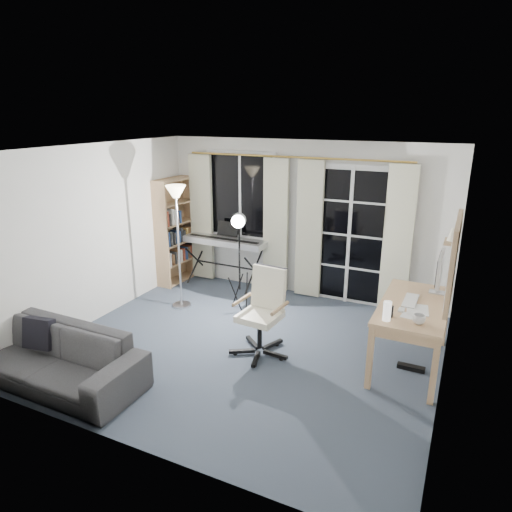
{
  "coord_description": "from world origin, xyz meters",
  "views": [
    {
      "loc": [
        2.28,
        -4.51,
        2.79
      ],
      "look_at": [
        -0.02,
        0.35,
        1.08
      ],
      "focal_mm": 32.0,
      "sensor_mm": 36.0,
      "label": 1
    }
  ],
  "objects_px": {
    "monitor": "(440,270)",
    "desk": "(413,312)",
    "mug": "(419,318)",
    "office_chair": "(265,303)",
    "studio_light": "(239,232)",
    "bookshelf": "(174,234)",
    "keyboard_piano": "(225,242)",
    "torchiere_lamp": "(177,211)",
    "sofa": "(51,349)"
  },
  "relations": [
    {
      "from": "studio_light",
      "to": "office_chair",
      "type": "xyz_separation_m",
      "value": [
        0.77,
        -0.84,
        -0.59
      ]
    },
    {
      "from": "bookshelf",
      "to": "torchiere_lamp",
      "type": "height_order",
      "value": "torchiere_lamp"
    },
    {
      "from": "bookshelf",
      "to": "studio_light",
      "type": "xyz_separation_m",
      "value": [
        1.58,
        -0.7,
        0.36
      ]
    },
    {
      "from": "mug",
      "to": "desk",
      "type": "bearing_deg",
      "value": 101.31
    },
    {
      "from": "torchiere_lamp",
      "to": "monitor",
      "type": "relative_size",
      "value": 3.32
    },
    {
      "from": "keyboard_piano",
      "to": "monitor",
      "type": "height_order",
      "value": "monitor"
    },
    {
      "from": "sofa",
      "to": "bookshelf",
      "type": "bearing_deg",
      "value": 101.27
    },
    {
      "from": "studio_light",
      "to": "sofa",
      "type": "height_order",
      "value": "studio_light"
    },
    {
      "from": "torchiere_lamp",
      "to": "mug",
      "type": "distance_m",
      "value": 3.55
    },
    {
      "from": "office_chair",
      "to": "mug",
      "type": "height_order",
      "value": "office_chair"
    },
    {
      "from": "desk",
      "to": "keyboard_piano",
      "type": "bearing_deg",
      "value": 158.44
    },
    {
      "from": "bookshelf",
      "to": "keyboard_piano",
      "type": "distance_m",
      "value": 0.91
    },
    {
      "from": "office_chair",
      "to": "desk",
      "type": "distance_m",
      "value": 1.69
    },
    {
      "from": "bookshelf",
      "to": "keyboard_piano",
      "type": "bearing_deg",
      "value": 9.47
    },
    {
      "from": "sofa",
      "to": "desk",
      "type": "bearing_deg",
      "value": 30.74
    },
    {
      "from": "studio_light",
      "to": "mug",
      "type": "height_order",
      "value": "studio_light"
    },
    {
      "from": "office_chair",
      "to": "desk",
      "type": "xyz_separation_m",
      "value": [
        1.64,
        0.39,
        0.05
      ]
    },
    {
      "from": "studio_light",
      "to": "sofa",
      "type": "distance_m",
      "value": 2.75
    },
    {
      "from": "monitor",
      "to": "desk",
      "type": "bearing_deg",
      "value": -113.05
    },
    {
      "from": "studio_light",
      "to": "desk",
      "type": "distance_m",
      "value": 2.52
    },
    {
      "from": "monitor",
      "to": "sofa",
      "type": "bearing_deg",
      "value": -145.31
    },
    {
      "from": "office_chair",
      "to": "sofa",
      "type": "xyz_separation_m",
      "value": [
        -1.76,
        -1.6,
        -0.21
      ]
    },
    {
      "from": "torchiere_lamp",
      "to": "keyboard_piano",
      "type": "distance_m",
      "value": 1.22
    },
    {
      "from": "bookshelf",
      "to": "mug",
      "type": "relative_size",
      "value": 14.15
    },
    {
      "from": "office_chair",
      "to": "sofa",
      "type": "distance_m",
      "value": 2.39
    },
    {
      "from": "desk",
      "to": "sofa",
      "type": "height_order",
      "value": "sofa"
    },
    {
      "from": "torchiere_lamp",
      "to": "office_chair",
      "type": "bearing_deg",
      "value": -21.72
    },
    {
      "from": "keyboard_piano",
      "to": "sofa",
      "type": "bearing_deg",
      "value": -94.19
    },
    {
      "from": "sofa",
      "to": "studio_light",
      "type": "bearing_deg",
      "value": 68.5
    },
    {
      "from": "office_chair",
      "to": "desk",
      "type": "relative_size",
      "value": 0.73
    },
    {
      "from": "bookshelf",
      "to": "desk",
      "type": "distance_m",
      "value": 4.17
    },
    {
      "from": "torchiere_lamp",
      "to": "desk",
      "type": "distance_m",
      "value": 3.41
    },
    {
      "from": "keyboard_piano",
      "to": "office_chair",
      "type": "distance_m",
      "value": 2.2
    },
    {
      "from": "mug",
      "to": "sofa",
      "type": "distance_m",
      "value": 3.83
    },
    {
      "from": "studio_light",
      "to": "bookshelf",
      "type": "bearing_deg",
      "value": 135.47
    },
    {
      "from": "torchiere_lamp",
      "to": "studio_light",
      "type": "distance_m",
      "value": 0.94
    },
    {
      "from": "torchiere_lamp",
      "to": "monitor",
      "type": "height_order",
      "value": "torchiere_lamp"
    },
    {
      "from": "keyboard_piano",
      "to": "mug",
      "type": "bearing_deg",
      "value": -27.66
    },
    {
      "from": "mug",
      "to": "sofa",
      "type": "xyz_separation_m",
      "value": [
        -3.5,
        -1.49,
        -0.42
      ]
    },
    {
      "from": "studio_light",
      "to": "monitor",
      "type": "height_order",
      "value": "studio_light"
    },
    {
      "from": "sofa",
      "to": "keyboard_piano",
      "type": "bearing_deg",
      "value": 85.07
    },
    {
      "from": "bookshelf",
      "to": "mug",
      "type": "xyz_separation_m",
      "value": [
        4.1,
        -1.65,
        -0.01
      ]
    },
    {
      "from": "monitor",
      "to": "mug",
      "type": "xyz_separation_m",
      "value": [
        -0.1,
        -0.95,
        -0.23
      ]
    },
    {
      "from": "desk",
      "to": "bookshelf",
      "type": "bearing_deg",
      "value": 164.45
    },
    {
      "from": "office_chair",
      "to": "monitor",
      "type": "xyz_separation_m",
      "value": [
        1.84,
        0.84,
        0.44
      ]
    },
    {
      "from": "desk",
      "to": "sofa",
      "type": "relative_size",
      "value": 0.7
    },
    {
      "from": "monitor",
      "to": "torchiere_lamp",
      "type": "bearing_deg",
      "value": -176.63
    },
    {
      "from": "office_chair",
      "to": "mug",
      "type": "relative_size",
      "value": 8.35
    },
    {
      "from": "monitor",
      "to": "office_chair",
      "type": "bearing_deg",
      "value": -155.0
    },
    {
      "from": "desk",
      "to": "monitor",
      "type": "relative_size",
      "value": 2.6
    }
  ]
}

